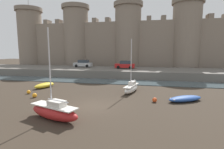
# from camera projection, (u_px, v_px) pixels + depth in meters

# --- Properties ---
(ground_plane) EXTENTS (160.00, 160.00, 0.00)m
(ground_plane) POSITION_uv_depth(u_px,v_px,m) (93.00, 106.00, 16.80)
(ground_plane) COLOR #382D23
(water_channel) EXTENTS (80.00, 4.50, 0.10)m
(water_channel) POSITION_uv_depth(u_px,v_px,m) (116.00, 82.00, 29.49)
(water_channel) COLOR #47565B
(water_channel) RESTS_ON ground
(quay_road) EXTENTS (67.89, 10.00, 1.50)m
(quay_road) POSITION_uv_depth(u_px,v_px,m) (122.00, 72.00, 36.43)
(quay_road) COLOR #666059
(quay_road) RESTS_ON ground
(castle) EXTENTS (63.17, 7.28, 20.04)m
(castle) POSITION_uv_depth(u_px,v_px,m) (128.00, 40.00, 44.56)
(castle) COLOR gray
(castle) RESTS_ON ground
(rowboat_foreground_centre) EXTENTS (4.10, 3.11, 0.59)m
(rowboat_foreground_centre) POSITION_uv_depth(u_px,v_px,m) (185.00, 98.00, 18.28)
(rowboat_foreground_centre) COLOR #234793
(rowboat_foreground_centre) RESTS_ON ground
(sailboat_midflat_left) EXTENTS (1.97, 4.36, 6.70)m
(sailboat_midflat_left) POSITION_uv_depth(u_px,v_px,m) (131.00, 88.00, 22.22)
(sailboat_midflat_left) COLOR silver
(sailboat_midflat_left) RESTS_ON ground
(rowboat_foreground_right) EXTENTS (2.19, 3.51, 0.70)m
(rowboat_foreground_right) POSITION_uv_depth(u_px,v_px,m) (45.00, 85.00, 24.95)
(rowboat_foreground_right) COLOR yellow
(rowboat_foreground_right) RESTS_ON ground
(sailboat_near_channel_left) EXTENTS (4.85, 2.69, 6.99)m
(sailboat_near_channel_left) POSITION_uv_depth(u_px,v_px,m) (54.00, 111.00, 13.47)
(sailboat_near_channel_left) COLOR red
(sailboat_near_channel_left) RESTS_ON ground
(mooring_buoy_near_channel) EXTENTS (0.45, 0.45, 0.45)m
(mooring_buoy_near_channel) POSITION_uv_depth(u_px,v_px,m) (29.00, 92.00, 21.47)
(mooring_buoy_near_channel) COLOR orange
(mooring_buoy_near_channel) RESTS_ON ground
(mooring_buoy_off_centre) EXTENTS (0.48, 0.48, 0.48)m
(mooring_buoy_off_centre) POSITION_uv_depth(u_px,v_px,m) (155.00, 100.00, 18.01)
(mooring_buoy_off_centre) COLOR #E04C1E
(mooring_buoy_off_centre) RESTS_ON ground
(mooring_buoy_near_shore) EXTENTS (0.51, 0.51, 0.51)m
(mooring_buoy_near_shore) POSITION_uv_depth(u_px,v_px,m) (35.00, 95.00, 19.76)
(mooring_buoy_near_shore) COLOR orange
(mooring_buoy_near_shore) RESTS_ON ground
(car_quay_east) EXTENTS (4.10, 1.88, 1.62)m
(car_quay_east) POSITION_uv_depth(u_px,v_px,m) (83.00, 64.00, 39.83)
(car_quay_east) COLOR #B2B5B7
(car_quay_east) RESTS_ON quay_road
(car_quay_west) EXTENTS (4.10, 1.88, 1.62)m
(car_quay_west) POSITION_uv_depth(u_px,v_px,m) (125.00, 65.00, 36.64)
(car_quay_west) COLOR red
(car_quay_west) RESTS_ON quay_road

